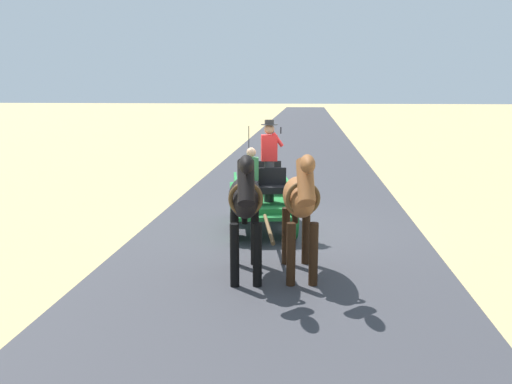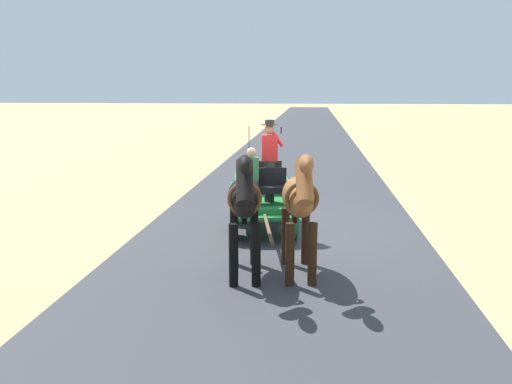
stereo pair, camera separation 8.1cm
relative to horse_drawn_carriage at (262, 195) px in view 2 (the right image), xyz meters
The scene contains 5 objects.
ground_plane 0.93m from the horse_drawn_carriage, 167.78° to the right, with size 200.00×200.00×0.00m, color tan.
road_surface 0.92m from the horse_drawn_carriage, 167.78° to the right, with size 6.29×160.00×0.01m, color #38383D.
horse_drawn_carriage is the anchor object (origin of this frame).
horse_near_side 3.10m from the horse_drawn_carriage, 107.16° to the left, with size 0.74×2.14×2.21m.
horse_off_side 3.11m from the horse_drawn_carriage, 89.93° to the left, with size 0.77×2.15×2.21m.
Camera 2 is at (-0.66, 11.74, 3.16)m, focal length 37.46 mm.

